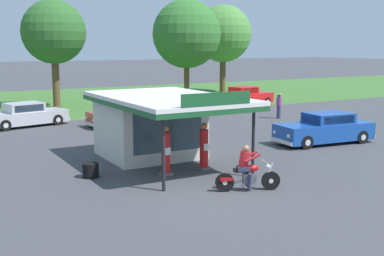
% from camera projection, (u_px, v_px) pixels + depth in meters
% --- Properties ---
extents(ground_plane, '(300.00, 300.00, 0.00)m').
position_uv_depth(ground_plane, '(204.00, 191.00, 16.50)').
color(ground_plane, '#424247').
extents(grass_verge_strip, '(120.00, 24.00, 0.01)m').
position_uv_depth(grass_verge_strip, '(24.00, 103.00, 42.16)').
color(grass_verge_strip, '#3D6B2D').
rests_on(grass_verge_strip, ground).
extents(service_station_kiosk, '(4.63, 7.58, 3.29)m').
position_uv_depth(service_station_kiosk, '(154.00, 121.00, 21.19)').
color(service_station_kiosk, beige).
rests_on(service_station_kiosk, ground).
extents(gas_pump_nearside, '(0.44, 0.44, 1.91)m').
position_uv_depth(gas_pump_nearside, '(166.00, 152.00, 18.49)').
color(gas_pump_nearside, slate).
rests_on(gas_pump_nearside, ground).
extents(gas_pump_offside, '(0.44, 0.44, 1.88)m').
position_uv_depth(gas_pump_offside, '(204.00, 148.00, 19.33)').
color(gas_pump_offside, slate).
rests_on(gas_pump_offside, ground).
extents(motorcycle_with_rider, '(2.11, 1.02, 1.58)m').
position_uv_depth(motorcycle_with_rider, '(247.00, 172.00, 16.48)').
color(motorcycle_with_rider, black).
rests_on(motorcycle_with_rider, ground).
extents(featured_classic_sedan, '(5.34, 2.36, 1.54)m').
position_uv_depth(featured_classic_sedan, '(325.00, 129.00, 24.61)').
color(featured_classic_sedan, '#19479E').
rests_on(featured_classic_sedan, ground).
extents(parked_car_back_row_centre_right, '(5.25, 2.82, 1.46)m').
position_uv_depth(parked_car_back_row_centre_right, '(26.00, 115.00, 29.82)').
color(parked_car_back_row_centre_right, '#B7B7BC').
rests_on(parked_car_back_row_centre_right, ground).
extents(parked_car_back_row_far_right, '(5.69, 3.07, 1.57)m').
position_uv_depth(parked_car_back_row_far_right, '(184.00, 102.00, 36.69)').
color(parked_car_back_row_far_right, '#993819').
rests_on(parked_car_back_row_far_right, ground).
extents(parked_car_back_row_right, '(5.00, 2.45, 1.59)m').
position_uv_depth(parked_car_back_row_right, '(246.00, 97.00, 40.07)').
color(parked_car_back_row_right, red).
rests_on(parked_car_back_row_right, ground).
extents(parked_car_back_row_far_left, '(4.88, 2.05, 1.45)m').
position_uv_depth(parked_car_back_row_far_left, '(127.00, 115.00, 30.10)').
color(parked_car_back_row_far_left, '#993819').
rests_on(parked_car_back_row_far_left, ground).
extents(bystander_leaning_by_kiosk, '(0.37, 0.37, 1.69)m').
position_uv_depth(bystander_leaning_by_kiosk, '(279.00, 105.00, 33.02)').
color(bystander_leaning_by_kiosk, '#2D3351').
rests_on(bystander_leaning_by_kiosk, ground).
extents(tree_oak_right, '(5.97, 5.97, 9.13)m').
position_uv_depth(tree_oak_right, '(222.00, 35.00, 51.11)').
color(tree_oak_right, brown).
rests_on(tree_oak_right, ground).
extents(tree_oak_centre, '(5.01, 5.01, 8.46)m').
position_uv_depth(tree_oak_centre, '(52.00, 33.00, 38.25)').
color(tree_oak_centre, brown).
rests_on(tree_oak_centre, ground).
extents(tree_oak_far_left, '(6.20, 6.20, 9.04)m').
position_uv_depth(tree_oak_far_left, '(188.00, 36.00, 44.31)').
color(tree_oak_far_left, brown).
rests_on(tree_oak_far_left, ground).
extents(spare_tire_stack, '(0.60, 0.60, 0.54)m').
position_uv_depth(spare_tire_stack, '(91.00, 170.00, 18.22)').
color(spare_tire_stack, black).
rests_on(spare_tire_stack, ground).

